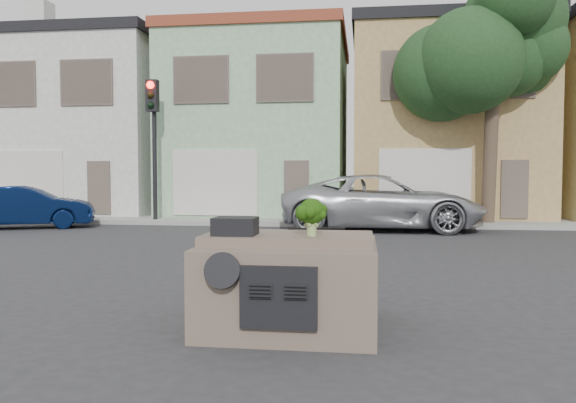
% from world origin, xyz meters
% --- Properties ---
extents(ground_plane, '(120.00, 120.00, 0.00)m').
position_xyz_m(ground_plane, '(0.00, 0.00, 0.00)').
color(ground_plane, '#303033').
rests_on(ground_plane, ground).
extents(sidewalk, '(40.00, 3.00, 0.15)m').
position_xyz_m(sidewalk, '(0.00, 10.50, 0.07)').
color(sidewalk, gray).
rests_on(sidewalk, ground).
extents(townhouse_white, '(7.20, 8.20, 7.55)m').
position_xyz_m(townhouse_white, '(-11.00, 14.50, 3.77)').
color(townhouse_white, silver).
rests_on(townhouse_white, ground).
extents(townhouse_mint, '(7.20, 8.20, 7.55)m').
position_xyz_m(townhouse_mint, '(-3.50, 14.50, 3.77)').
color(townhouse_mint, '#93BF90').
rests_on(townhouse_mint, ground).
extents(townhouse_tan, '(7.20, 8.20, 7.55)m').
position_xyz_m(townhouse_tan, '(4.00, 14.50, 3.77)').
color(townhouse_tan, tan).
rests_on(townhouse_tan, ground).
extents(navy_sedan, '(4.41, 2.98, 1.37)m').
position_xyz_m(navy_sedan, '(-10.05, 7.43, 0.00)').
color(navy_sedan, '#061336').
rests_on(navy_sedan, ground).
extents(silver_pickup, '(6.37, 3.01, 1.76)m').
position_xyz_m(silver_pickup, '(1.44, 8.43, 0.00)').
color(silver_pickup, '#ADAEB4').
rests_on(silver_pickup, ground).
extents(traffic_signal, '(0.40, 0.40, 5.10)m').
position_xyz_m(traffic_signal, '(-6.50, 9.50, 2.55)').
color(traffic_signal, black).
rests_on(traffic_signal, ground).
extents(tree_near, '(4.40, 4.00, 8.50)m').
position_xyz_m(tree_near, '(5.00, 9.80, 4.25)').
color(tree_near, '#1E3F1D').
rests_on(tree_near, ground).
extents(car_dashboard, '(2.00, 1.80, 1.12)m').
position_xyz_m(car_dashboard, '(0.00, -3.00, 0.56)').
color(car_dashboard, brown).
rests_on(car_dashboard, ground).
extents(instrument_hump, '(0.48, 0.38, 0.20)m').
position_xyz_m(instrument_hump, '(-0.58, -3.35, 1.22)').
color(instrument_hump, black).
rests_on(instrument_hump, car_dashboard).
extents(wiper_arm, '(0.69, 0.15, 0.02)m').
position_xyz_m(wiper_arm, '(0.28, -2.62, 1.13)').
color(wiper_arm, black).
rests_on(wiper_arm, car_dashboard).
extents(broccoli, '(0.48, 0.48, 0.43)m').
position_xyz_m(broccoli, '(0.28, -3.32, 1.33)').
color(broccoli, '#183609').
rests_on(broccoli, car_dashboard).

